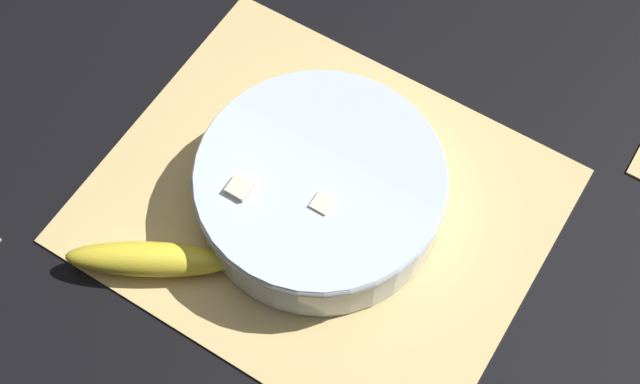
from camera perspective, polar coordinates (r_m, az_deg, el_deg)
The scene contains 4 objects.
ground_plane at distance 1.00m, azimuth 0.00°, elevation -0.90°, with size 6.00×6.00×0.00m, color black.
bamboo_mat_center at distance 1.00m, azimuth 0.00°, elevation -0.82°, with size 0.49×0.41×0.01m.
fruit_salad_bowl at distance 0.96m, azimuth -0.02°, elevation 0.33°, with size 0.27×0.27×0.08m.
whole_banana at distance 0.96m, azimuth -10.78°, elevation -4.25°, with size 0.17×0.12×0.04m.
Camera 1 is at (0.24, -0.39, 0.89)m, focal length 50.00 mm.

